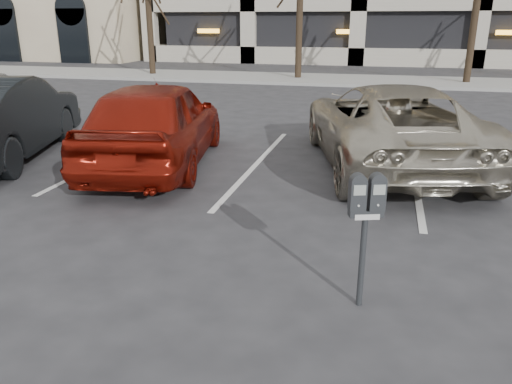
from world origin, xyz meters
name	(u,v)px	position (x,y,z in m)	size (l,w,h in m)	color
ground	(315,215)	(0.00, 0.00, 0.00)	(140.00, 140.00, 0.00)	#28282B
sidewalk	(367,81)	(0.00, 16.00, 0.06)	(80.00, 4.00, 0.12)	gray
stall_lines	(257,163)	(-1.40, 2.30, 0.01)	(16.90, 5.20, 0.00)	silver
parking_meter	(366,209)	(0.71, -2.15, 0.96)	(0.34, 0.22, 1.25)	black
suv_silver	(389,125)	(0.92, 2.83, 0.74)	(3.73, 5.76, 1.48)	#B8B09C
car_red	(156,123)	(-3.13, 1.78, 0.78)	(1.85, 4.61, 1.57)	maroon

